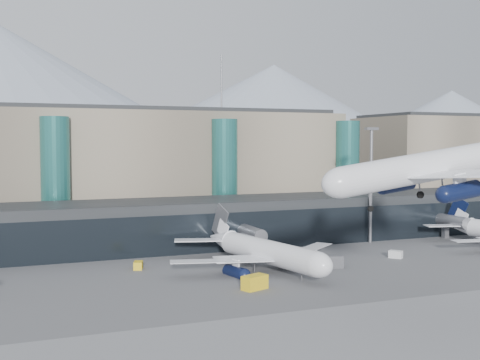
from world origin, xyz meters
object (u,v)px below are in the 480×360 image
(veh_c, at_px, (332,261))
(veh_g, at_px, (396,254))
(lightmast_mid, at_px, (371,178))
(jet_parked_mid, at_px, (258,243))
(hero_jet, at_px, (444,157))
(veh_h, at_px, (255,282))
(veh_b, at_px, (138,265))

(veh_c, xyz_separation_m, veh_g, (15.94, 3.12, -0.36))
(lightmast_mid, height_order, veh_c, lightmast_mid)
(jet_parked_mid, bearing_deg, veh_c, -123.07)
(hero_jet, xyz_separation_m, veh_c, (3.84, 33.11, -19.36))
(veh_c, bearing_deg, veh_h, -136.12)
(lightmast_mid, relative_size, veh_h, 6.52)
(veh_c, bearing_deg, jet_parked_mid, 175.83)
(lightmast_mid, xyz_separation_m, hero_jet, (-25.51, -53.45, 6.03))
(lightmast_mid, xyz_separation_m, jet_parked_mid, (-34.04, -15.55, -9.98))
(jet_parked_mid, height_order, veh_h, jet_parked_mid)
(hero_jet, relative_size, veh_g, 13.16)
(hero_jet, bearing_deg, veh_b, 124.13)
(lightmast_mid, distance_m, hero_jet, 59.53)
(veh_b, bearing_deg, veh_g, -81.73)
(veh_b, bearing_deg, hero_jet, -129.38)
(lightmast_mid, xyz_separation_m, veh_h, (-40.72, -30.00, -13.33))
(lightmast_mid, height_order, hero_jet, hero_jet)
(jet_parked_mid, bearing_deg, lightmast_mid, -77.35)
(hero_jet, xyz_separation_m, veh_b, (-28.57, 44.40, -19.76))
(lightmast_mid, height_order, veh_b, lightmast_mid)
(veh_c, distance_m, veh_g, 16.25)
(lightmast_mid, distance_m, veh_c, 32.58)
(veh_c, distance_m, veh_h, 21.36)
(lightmast_mid, distance_m, jet_parked_mid, 38.73)
(veh_h, bearing_deg, veh_b, 100.68)
(jet_parked_mid, height_order, veh_b, jet_parked_mid)
(jet_parked_mid, distance_m, veh_g, 28.60)
(veh_b, distance_m, veh_h, 24.85)
(lightmast_mid, xyz_separation_m, veh_c, (-21.67, -20.34, -13.33))
(veh_c, bearing_deg, veh_b, 177.78)
(veh_c, bearing_deg, hero_jet, -79.61)
(lightmast_mid, height_order, veh_g, lightmast_mid)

